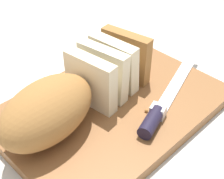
% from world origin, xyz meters
% --- Properties ---
extents(ground_plane, '(3.00, 3.00, 0.00)m').
position_xyz_m(ground_plane, '(0.00, 0.00, 0.00)').
color(ground_plane, beige).
extents(cutting_board, '(0.39, 0.28, 0.02)m').
position_xyz_m(cutting_board, '(0.00, 0.00, 0.01)').
color(cutting_board, brown).
rests_on(cutting_board, ground_plane).
extents(bread_loaf, '(0.30, 0.12, 0.09)m').
position_xyz_m(bread_loaf, '(-0.07, 0.02, 0.07)').
color(bread_loaf, '#996633').
rests_on(bread_loaf, cutting_board).
extents(bread_knife, '(0.27, 0.10, 0.02)m').
position_xyz_m(bread_knife, '(0.04, -0.07, 0.03)').
color(bread_knife, silver).
rests_on(bread_knife, cutting_board).
extents(crumb_near_knife, '(0.01, 0.01, 0.01)m').
position_xyz_m(crumb_near_knife, '(0.02, -0.01, 0.02)').
color(crumb_near_knife, '#996633').
rests_on(crumb_near_knife, cutting_board).
extents(crumb_near_loaf, '(0.01, 0.01, 0.01)m').
position_xyz_m(crumb_near_loaf, '(0.02, -0.06, 0.02)').
color(crumb_near_loaf, '#996633').
rests_on(crumb_near_loaf, cutting_board).
extents(crumb_stray_left, '(0.01, 0.01, 0.01)m').
position_xyz_m(crumb_stray_left, '(0.01, 0.03, 0.02)').
color(crumb_stray_left, '#996633').
rests_on(crumb_stray_left, cutting_board).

